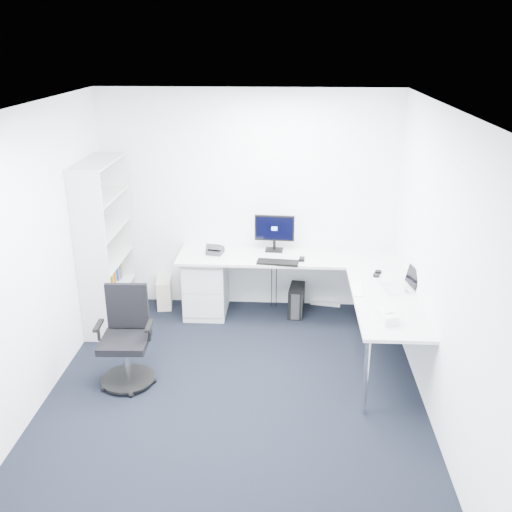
# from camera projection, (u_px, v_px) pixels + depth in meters

# --- Properties ---
(ground) EXTENTS (4.20, 4.20, 0.00)m
(ground) POSITION_uv_depth(u_px,v_px,m) (234.00, 397.00, 5.48)
(ground) COLOR black
(ceiling) EXTENTS (4.20, 4.20, 0.00)m
(ceiling) POSITION_uv_depth(u_px,v_px,m) (229.00, 109.00, 4.51)
(ceiling) COLOR white
(wall_back) EXTENTS (3.60, 0.02, 2.70)m
(wall_back) POSITION_uv_depth(u_px,v_px,m) (249.00, 202.00, 6.95)
(wall_back) COLOR white
(wall_back) RESTS_ON ground
(wall_front) EXTENTS (3.60, 0.02, 2.70)m
(wall_front) POSITION_uv_depth(u_px,v_px,m) (194.00, 415.00, 3.04)
(wall_front) COLOR white
(wall_front) RESTS_ON ground
(wall_left) EXTENTS (0.02, 4.20, 2.70)m
(wall_left) POSITION_uv_depth(u_px,v_px,m) (32.00, 262.00, 5.09)
(wall_left) COLOR white
(wall_left) RESTS_ON ground
(wall_right) EXTENTS (0.02, 4.20, 2.70)m
(wall_right) POSITION_uv_depth(u_px,v_px,m) (440.00, 271.00, 4.90)
(wall_right) COLOR white
(wall_right) RESTS_ON ground
(l_desk) EXTENTS (2.74, 1.53, 0.80)m
(l_desk) POSITION_uv_depth(u_px,v_px,m) (292.00, 298.00, 6.61)
(l_desk) COLOR silver
(l_desk) RESTS_ON ground
(drawer_pedestal) EXTENTS (0.50, 0.62, 0.77)m
(drawer_pedestal) POSITION_uv_depth(u_px,v_px,m) (206.00, 284.00, 7.03)
(drawer_pedestal) COLOR silver
(drawer_pedestal) RESTS_ON ground
(bookshelf) EXTENTS (0.38, 0.99, 1.98)m
(bookshelf) POSITION_uv_depth(u_px,v_px,m) (104.00, 245.00, 6.56)
(bookshelf) COLOR silver
(bookshelf) RESTS_ON ground
(task_chair) EXTENTS (0.57, 0.57, 0.98)m
(task_chair) POSITION_uv_depth(u_px,v_px,m) (124.00, 339.00, 5.53)
(task_chair) COLOR black
(task_chair) RESTS_ON ground
(black_pc_tower) EXTENTS (0.21, 0.40, 0.37)m
(black_pc_tower) POSITION_uv_depth(u_px,v_px,m) (296.00, 300.00, 7.05)
(black_pc_tower) COLOR black
(black_pc_tower) RESTS_ON ground
(beige_pc_tower) EXTENTS (0.23, 0.41, 0.37)m
(beige_pc_tower) POSITION_uv_depth(u_px,v_px,m) (165.00, 292.00, 7.28)
(beige_pc_tower) COLOR beige
(beige_pc_tower) RESTS_ON ground
(power_strip) EXTENTS (0.39, 0.13, 0.04)m
(power_strip) POSITION_uv_depth(u_px,v_px,m) (325.00, 303.00, 7.34)
(power_strip) COLOR silver
(power_strip) RESTS_ON ground
(monitor) EXTENTS (0.49, 0.18, 0.46)m
(monitor) POSITION_uv_depth(u_px,v_px,m) (274.00, 233.00, 6.85)
(monitor) COLOR black
(monitor) RESTS_ON l_desk
(black_keyboard) EXTENTS (0.49, 0.21, 0.02)m
(black_keyboard) POSITION_uv_depth(u_px,v_px,m) (278.00, 262.00, 6.55)
(black_keyboard) COLOR black
(black_keyboard) RESTS_ON l_desk
(mouse) EXTENTS (0.07, 0.11, 0.03)m
(mouse) POSITION_uv_depth(u_px,v_px,m) (302.00, 259.00, 6.63)
(mouse) COLOR black
(mouse) RESTS_ON l_desk
(desk_phone) EXTENTS (0.22, 0.22, 0.13)m
(desk_phone) POSITION_uv_depth(u_px,v_px,m) (215.00, 249.00, 6.82)
(desk_phone) COLOR #29282B
(desk_phone) RESTS_ON l_desk
(laptop) EXTENTS (0.39, 0.38, 0.24)m
(laptop) POSITION_uv_depth(u_px,v_px,m) (394.00, 278.00, 5.85)
(laptop) COLOR white
(laptop) RESTS_ON l_desk
(white_keyboard) EXTENTS (0.13, 0.37, 0.01)m
(white_keyboard) POSITION_uv_depth(u_px,v_px,m) (357.00, 289.00, 5.87)
(white_keyboard) COLOR silver
(white_keyboard) RESTS_ON l_desk
(headphones) EXTENTS (0.16, 0.19, 0.04)m
(headphones) POSITION_uv_depth(u_px,v_px,m) (377.00, 273.00, 6.23)
(headphones) COLOR black
(headphones) RESTS_ON l_desk
(orange_fruit) EXTENTS (0.08, 0.08, 0.08)m
(orange_fruit) POSITION_uv_depth(u_px,v_px,m) (386.00, 311.00, 5.33)
(orange_fruit) COLOR #F95A16
(orange_fruit) RESTS_ON l_desk
(tissue_box) EXTENTS (0.18, 0.27, 0.09)m
(tissue_box) POSITION_uv_depth(u_px,v_px,m) (387.00, 316.00, 5.22)
(tissue_box) COLOR silver
(tissue_box) RESTS_ON l_desk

